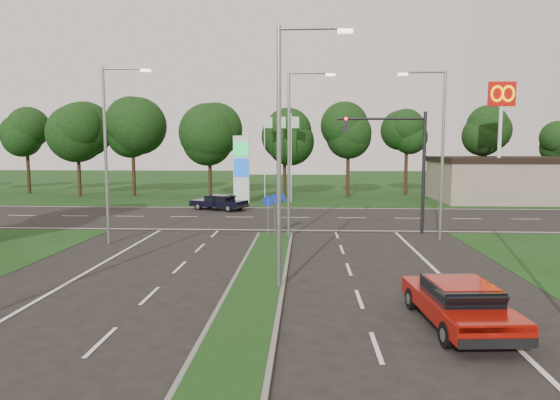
{
  "coord_description": "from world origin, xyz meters",
  "views": [
    {
      "loc": [
        1.72,
        -11.06,
        4.98
      ],
      "look_at": [
        0.37,
        15.14,
        2.2
      ],
      "focal_mm": 32.0,
      "sensor_mm": 36.0,
      "label": 1
    }
  ],
  "objects": [
    {
      "name": "red_sedan",
      "position": [
        6.0,
        2.64,
        0.69
      ],
      "size": [
        2.3,
        4.82,
        1.29
      ],
      "rotation": [
        0.0,
        0.0,
        0.08
      ],
      "color": "#9E1008",
      "rests_on": "ground"
    },
    {
      "name": "commercial_building",
      "position": [
        22.0,
        36.0,
        2.0
      ],
      "size": [
        16.0,
        9.0,
        4.0
      ],
      "primitive_type": "cube",
      "color": "gray",
      "rests_on": "ground"
    },
    {
      "name": "median_signs",
      "position": [
        0.0,
        16.4,
        1.71
      ],
      "size": [
        1.16,
        1.76,
        2.38
      ],
      "color": "gray",
      "rests_on": "ground"
    },
    {
      "name": "gas_pylon",
      "position": [
        -3.79,
        33.05,
        3.2
      ],
      "size": [
        5.8,
        1.26,
        8.0
      ],
      "color": "silver",
      "rests_on": "ground"
    },
    {
      "name": "verge_far",
      "position": [
        0.0,
        55.0,
        0.0
      ],
      "size": [
        160.0,
        50.0,
        0.02
      ],
      "primitive_type": "cube",
      "color": "#173411",
      "rests_on": "ground"
    },
    {
      "name": "navy_sedan",
      "position": [
        -5.15,
        27.99,
        0.65
      ],
      "size": [
        4.76,
        3.4,
        1.21
      ],
      "rotation": [
        0.0,
        0.0,
        1.16
      ],
      "color": "black",
      "rests_on": "ground"
    },
    {
      "name": "median_kerb",
      "position": [
        0.0,
        4.0,
        0.06
      ],
      "size": [
        2.0,
        26.0,
        0.12
      ],
      "primitive_type": "cube",
      "color": "slate",
      "rests_on": "ground"
    },
    {
      "name": "treeline_far",
      "position": [
        0.1,
        39.93,
        6.83
      ],
      "size": [
        6.0,
        6.0,
        9.9
      ],
      "color": "black",
      "rests_on": "ground"
    },
    {
      "name": "streetlight_left_far",
      "position": [
        -8.3,
        14.0,
        5.08
      ],
      "size": [
        2.53,
        0.22,
        9.0
      ],
      "color": "gray",
      "rests_on": "ground"
    },
    {
      "name": "mcdonalds_sign",
      "position": [
        18.0,
        31.97,
        7.99
      ],
      "size": [
        2.2,
        0.47,
        10.4
      ],
      "color": "silver",
      "rests_on": "ground"
    },
    {
      "name": "cross_road",
      "position": [
        0.0,
        24.0,
        0.0
      ],
      "size": [
        160.0,
        12.0,
        0.02
      ],
      "primitive_type": "cube",
      "color": "black",
      "rests_on": "ground"
    },
    {
      "name": "streetlight_median_far",
      "position": [
        1.0,
        16.0,
        5.08
      ],
      "size": [
        2.53,
        0.22,
        9.0
      ],
      "color": "gray",
      "rests_on": "ground"
    },
    {
      "name": "streetlight_right_far",
      "position": [
        8.8,
        16.0,
        5.08
      ],
      "size": [
        2.53,
        0.22,
        9.0
      ],
      "rotation": [
        0.0,
        0.0,
        3.14
      ],
      "color": "gray",
      "rests_on": "ground"
    },
    {
      "name": "traffic_signal",
      "position": [
        7.19,
        18.0,
        4.65
      ],
      "size": [
        5.1,
        0.42,
        7.0
      ],
      "color": "black",
      "rests_on": "ground"
    },
    {
      "name": "streetlight_median_near",
      "position": [
        1.0,
        6.0,
        5.08
      ],
      "size": [
        2.53,
        0.22,
        9.0
      ],
      "color": "gray",
      "rests_on": "ground"
    },
    {
      "name": "ground",
      "position": [
        0.0,
        0.0,
        0.0
      ],
      "size": [
        160.0,
        160.0,
        0.0
      ],
      "primitive_type": "plane",
      "color": "black",
      "rests_on": "ground"
    }
  ]
}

